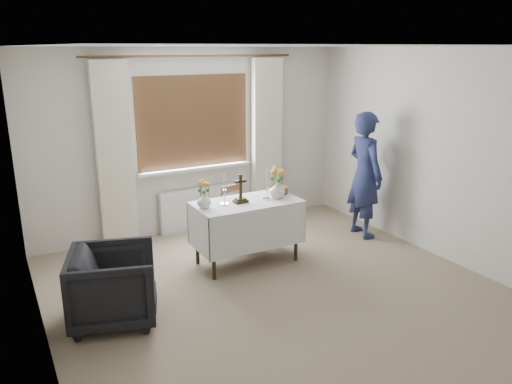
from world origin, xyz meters
TOP-DOWN VIEW (x-y plane):
  - ground at (0.00, 0.00)m, footprint 5.00×5.00m
  - altar_table at (0.08, 1.08)m, footprint 1.24×0.64m
  - wooden_chair at (0.23, 1.58)m, footprint 0.45×0.45m
  - armchair at (-1.63, 0.50)m, footprint 0.97×0.95m
  - person at (1.89, 1.14)m, footprint 0.44×0.64m
  - radiator at (0.00, 2.42)m, footprint 1.10×0.10m
  - wooden_cross at (-0.00, 1.08)m, footprint 0.16×0.12m
  - candlestick_left at (-0.20, 1.11)m, footprint 0.12×0.12m
  - candlestick_right at (0.33, 1.05)m, footprint 0.12×0.12m
  - flower_vase_left at (-0.45, 1.10)m, footprint 0.18×0.18m
  - flower_vase_right at (0.46, 1.04)m, footprint 0.23×0.23m
  - wicker_basket at (0.57, 1.19)m, footprint 0.23×0.23m

SIDE VIEW (x-z plane):
  - ground at x=0.00m, z-range 0.00..0.00m
  - radiator at x=0.00m, z-range 0.00..0.60m
  - armchair at x=-1.63m, z-range 0.00..0.71m
  - altar_table at x=0.08m, z-range 0.00..0.76m
  - wooden_chair at x=0.23m, z-range 0.00..0.80m
  - wicker_basket at x=0.57m, z-range 0.76..0.85m
  - flower_vase_left at x=-0.45m, z-range 0.76..0.93m
  - person at x=1.89m, z-range 0.00..1.69m
  - flower_vase_right at x=0.46m, z-range 0.76..0.96m
  - wooden_cross at x=0.00m, z-range 0.76..1.10m
  - candlestick_left at x=-0.20m, z-range 0.76..1.12m
  - candlestick_right at x=0.33m, z-range 0.76..1.14m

